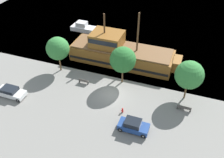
% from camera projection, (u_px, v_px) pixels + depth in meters
% --- Properties ---
extents(ground_plane, '(160.00, 160.00, 0.00)m').
position_uv_depth(ground_plane, '(112.00, 94.00, 37.28)').
color(ground_plane, gray).
extents(pirate_ship, '(18.97, 5.44, 9.49)m').
position_uv_depth(pirate_ship, '(120.00, 52.00, 43.09)').
color(pirate_ship, brown).
rests_on(pirate_ship, water_surface).
extents(moored_boat_dockside, '(5.39, 2.18, 1.92)m').
position_uv_depth(moored_boat_dockside, '(83.00, 27.00, 53.25)').
color(moored_boat_dockside, silver).
rests_on(moored_boat_dockside, water_surface).
extents(parked_car_curb_front, '(4.33, 1.89, 1.42)m').
position_uv_depth(parked_car_curb_front, '(11.00, 92.00, 36.57)').
color(parked_car_curb_front, white).
rests_on(parked_car_curb_front, ground_plane).
extents(parked_car_curb_mid, '(3.87, 1.85, 1.61)m').
position_uv_depth(parked_car_curb_mid, '(133.00, 126.00, 31.34)').
color(parked_car_curb_mid, navy).
rests_on(parked_car_curb_mid, ground_plane).
extents(fire_hydrant, '(0.42, 0.25, 0.76)m').
position_uv_depth(fire_hydrant, '(122.00, 110.00, 34.02)').
color(fire_hydrant, red).
rests_on(fire_hydrant, ground_plane).
extents(bench_promenade_east, '(1.58, 0.45, 0.85)m').
position_uv_depth(bench_promenade_east, '(84.00, 81.00, 39.05)').
color(bench_promenade_east, '#4C4742').
rests_on(bench_promenade_east, ground_plane).
extents(bench_promenade_west, '(1.94, 0.45, 0.85)m').
position_uv_depth(bench_promenade_west, '(184.00, 108.00, 34.32)').
color(bench_promenade_west, '#4C4742').
rests_on(bench_promenade_west, ground_plane).
extents(tree_row_east, '(3.73, 3.73, 6.04)m').
position_uv_depth(tree_row_east, '(58.00, 49.00, 39.61)').
color(tree_row_east, brown).
rests_on(tree_row_east, ground_plane).
extents(tree_row_mideast, '(3.96, 3.96, 6.19)m').
position_uv_depth(tree_row_mideast, '(123.00, 60.00, 36.99)').
color(tree_row_mideast, brown).
rests_on(tree_row_mideast, ground_plane).
extents(tree_row_midwest, '(3.98, 3.98, 6.18)m').
position_uv_depth(tree_row_midwest, '(189.00, 75.00, 34.06)').
color(tree_row_midwest, brown).
rests_on(tree_row_midwest, ground_plane).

